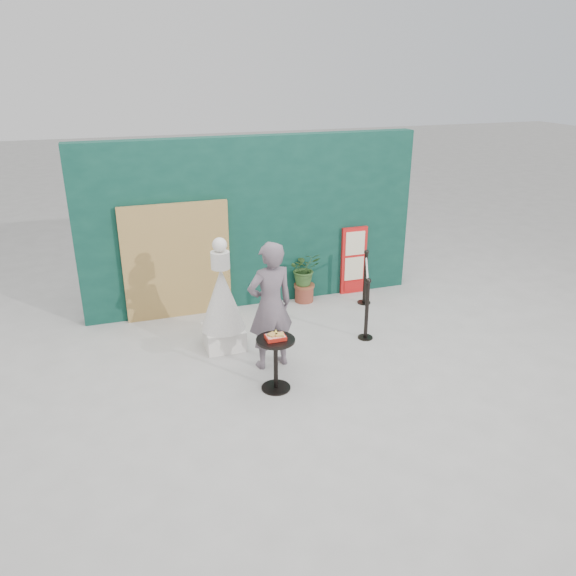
{
  "coord_description": "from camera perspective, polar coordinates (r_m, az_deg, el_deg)",
  "views": [
    {
      "loc": [
        -2.47,
        -6.17,
        4.12
      ],
      "look_at": [
        0.0,
        1.2,
        1.0
      ],
      "focal_mm": 35.0,
      "sensor_mm": 36.0,
      "label": 1
    }
  ],
  "objects": [
    {
      "name": "stanchion_barrier",
      "position": [
        9.61,
        7.92,
        -0.49
      ],
      "size": [
        0.84,
        1.54,
        1.03
      ],
      "color": "black",
      "rests_on": "ground"
    },
    {
      "name": "bamboo_fence",
      "position": [
        9.68,
        -11.21,
        2.66
      ],
      "size": [
        1.8,
        0.08,
        2.0
      ],
      "primitive_type": "cube",
      "color": "tan",
      "rests_on": "ground"
    },
    {
      "name": "ground",
      "position": [
        7.82,
        2.84,
        -9.96
      ],
      "size": [
        60.0,
        60.0,
        0.0
      ],
      "primitive_type": "plane",
      "color": "#ADAAA5",
      "rests_on": "ground"
    },
    {
      "name": "statue",
      "position": [
        8.57,
        -6.69,
        -1.62
      ],
      "size": [
        0.69,
        0.69,
        1.77
      ],
      "color": "white",
      "rests_on": "ground"
    },
    {
      "name": "cafe_table",
      "position": [
        7.52,
        -1.26,
        -6.92
      ],
      "size": [
        0.52,
        0.52,
        0.75
      ],
      "color": "black",
      "rests_on": "ground"
    },
    {
      "name": "menu_board",
      "position": [
        10.69,
        6.69,
        2.79
      ],
      "size": [
        0.5,
        0.07,
        1.3
      ],
      "color": "red",
      "rests_on": "ground"
    },
    {
      "name": "woman",
      "position": [
        7.9,
        -1.81,
        -1.83
      ],
      "size": [
        0.75,
        0.55,
        1.89
      ],
      "primitive_type": "imported",
      "rotation": [
        0.0,
        0.0,
        3.29
      ],
      "color": "#65565E",
      "rests_on": "ground"
    },
    {
      "name": "food_basket",
      "position": [
        7.39,
        -1.27,
        -4.94
      ],
      "size": [
        0.26,
        0.19,
        0.11
      ],
      "color": "red",
      "rests_on": "cafe_table"
    },
    {
      "name": "planter",
      "position": [
        10.26,
        1.67,
        1.54
      ],
      "size": [
        0.56,
        0.49,
        0.96
      ],
      "color": "brown",
      "rests_on": "ground"
    },
    {
      "name": "back_wall",
      "position": [
        9.99,
        -3.58,
        6.63
      ],
      "size": [
        6.0,
        0.3,
        3.0
      ],
      "primitive_type": "cube",
      "color": "#0B3229",
      "rests_on": "ground"
    }
  ]
}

